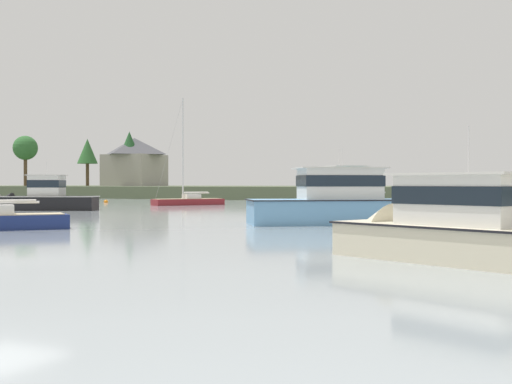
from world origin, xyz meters
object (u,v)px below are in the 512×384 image
at_px(cruiser_teal, 345,199).
at_px(sailboat_maroon, 188,203).
at_px(cruiser_black, 38,202).
at_px(cruiser_skyblue, 361,210).
at_px(mooring_buoy_orange, 106,202).
at_px(cruiser_cream, 450,240).

xyz_separation_m(cruiser_teal, sailboat_maroon, (-16.09, 4.27, -0.55)).
bearing_deg(cruiser_teal, cruiser_black, -152.10).
distance_m(cruiser_black, cruiser_teal, 22.41).
relative_size(cruiser_skyblue, sailboat_maroon, 1.02).
distance_m(cruiser_black, sailboat_maroon, 15.22).
xyz_separation_m(cruiser_skyblue, cruiser_teal, (-6.10, 16.28, 0.12)).
distance_m(cruiser_skyblue, mooring_buoy_orange, 41.15).
bearing_deg(cruiser_cream, cruiser_teal, 112.69).
relative_size(cruiser_cream, sailboat_maroon, 0.89).
bearing_deg(sailboat_maroon, cruiser_black, -104.14).
relative_size(cruiser_black, cruiser_cream, 0.93).
height_order(cruiser_teal, mooring_buoy_orange, cruiser_teal).
relative_size(cruiser_skyblue, mooring_buoy_orange, 21.07).
bearing_deg(cruiser_cream, mooring_buoy_orange, 137.08).
height_order(cruiser_black, cruiser_teal, cruiser_teal).
xyz_separation_m(sailboat_maroon, mooring_buoy_orange, (-11.56, 2.98, -0.14)).
bearing_deg(cruiser_skyblue, cruiser_black, 167.39).
distance_m(cruiser_cream, mooring_buoy_orange, 54.98).
relative_size(cruiser_black, mooring_buoy_orange, 17.15).
bearing_deg(cruiser_skyblue, mooring_buoy_orange, 145.11).
distance_m(cruiser_skyblue, cruiser_cream, 15.36).
height_order(cruiser_cream, sailboat_maroon, sailboat_maroon).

